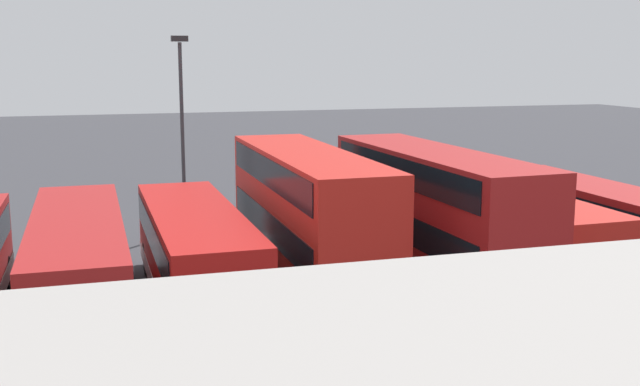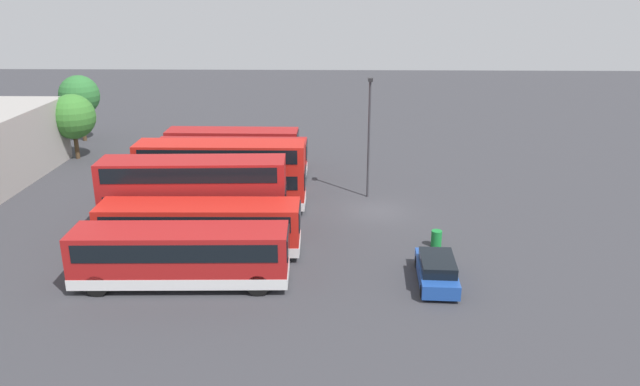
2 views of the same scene
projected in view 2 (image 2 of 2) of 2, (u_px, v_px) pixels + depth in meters
ground_plane at (376, 211)px, 40.23m from camera, size 140.00×140.00×0.00m
bus_single_deck_near_end at (181, 255)px, 29.87m from camera, size 2.91×10.66×2.95m
bus_single_deck_second at (200, 227)px, 33.32m from camera, size 2.80×11.04×2.95m
bus_double_decker_third at (194, 194)px, 36.07m from camera, size 3.06×10.99×4.55m
bus_double_decker_fourth at (222, 174)px, 39.80m from camera, size 2.66×10.98×4.55m
bus_single_deck_fifth at (226, 170)px, 43.52m from camera, size 2.70×10.60×2.95m
bus_single_deck_sixth at (232, 157)px, 46.74m from camera, size 2.64×11.49×2.95m
bus_single_deck_seventh at (233, 146)px, 50.10m from camera, size 2.69×10.78×2.95m
car_hatchback_silver at (437, 270)px, 30.35m from camera, size 4.58×2.02×1.43m
lamp_post_tall at (369, 129)px, 41.43m from camera, size 0.70×0.30×8.35m
waste_bin_yellow at (436, 239)px, 34.70m from camera, size 0.60×0.60×0.95m
tree_midleft at (73, 117)px, 51.27m from camera, size 3.78×3.78×5.54m
tree_midright at (79, 96)px, 57.02m from camera, size 3.73×3.73×6.21m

